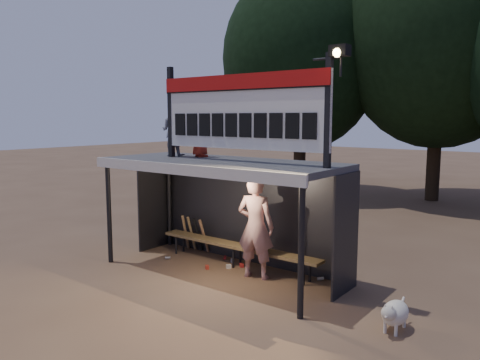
% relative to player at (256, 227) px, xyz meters
% --- Properties ---
extents(ground, '(80.00, 80.00, 0.00)m').
position_rel_player_xyz_m(ground, '(-0.72, -0.23, -1.03)').
color(ground, brown).
rests_on(ground, ground).
extents(player, '(0.84, 0.65, 2.07)m').
position_rel_player_xyz_m(player, '(0.00, 0.00, 0.00)').
color(player, silver).
rests_on(player, ground).
extents(child_a, '(0.65, 0.57, 1.12)m').
position_rel_player_xyz_m(child_a, '(-2.20, -0.04, 1.85)').
color(child_a, slate).
rests_on(child_a, dugout_shelter).
extents(child_b, '(0.61, 0.54, 1.05)m').
position_rel_player_xyz_m(child_b, '(-1.59, 0.15, 1.81)').
color(child_b, '#B12B1B').
rests_on(child_b, dugout_shelter).
extents(dugout_shelter, '(5.10, 2.08, 2.32)m').
position_rel_player_xyz_m(dugout_shelter, '(-0.72, 0.02, 0.81)').
color(dugout_shelter, '#404143').
rests_on(dugout_shelter, ground).
extents(scoreboard_assembly, '(4.10, 0.27, 1.99)m').
position_rel_player_xyz_m(scoreboard_assembly, '(-0.16, -0.24, 2.29)').
color(scoreboard_assembly, black).
rests_on(scoreboard_assembly, dugout_shelter).
extents(bench, '(4.00, 0.35, 0.48)m').
position_rel_player_xyz_m(bench, '(-0.72, 0.32, -0.60)').
color(bench, olive).
rests_on(bench, ground).
extents(tree_left, '(6.46, 6.46, 9.27)m').
position_rel_player_xyz_m(tree_left, '(-4.72, 9.77, 4.48)').
color(tree_left, '#312116').
rests_on(tree_left, ground).
extents(tree_mid, '(7.22, 7.22, 10.36)m').
position_rel_player_xyz_m(tree_mid, '(0.28, 11.27, 5.13)').
color(tree_mid, '#2E2114').
rests_on(tree_mid, ground).
extents(dog, '(0.36, 0.81, 0.49)m').
position_rel_player_xyz_m(dog, '(3.02, -0.66, -0.75)').
color(dog, white).
rests_on(dog, ground).
extents(bats, '(0.68, 0.35, 0.84)m').
position_rel_player_xyz_m(bats, '(-2.20, 0.59, -0.60)').
color(bats, '#946D45').
rests_on(bats, ground).
extents(litter, '(3.50, 1.00, 0.08)m').
position_rel_player_xyz_m(litter, '(-0.84, 0.24, -1.00)').
color(litter, '#AE2E1D').
rests_on(litter, ground).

